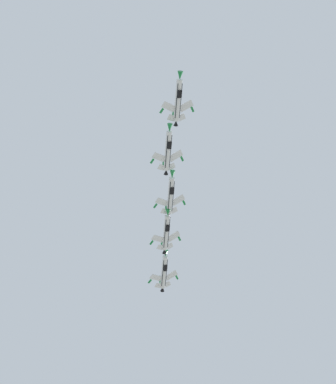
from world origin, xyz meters
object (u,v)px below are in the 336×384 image
at_px(fighter_jet_left_outer, 166,232).
at_px(fighter_jet_left_wing, 168,150).
at_px(fighter_jet_right_wing, 170,195).
at_px(fighter_jet_lead, 178,99).
at_px(fighter_jet_right_outer, 164,271).

bearing_deg(fighter_jet_left_outer, fighter_jet_left_wing, 86.81).
xyz_separation_m(fighter_jet_left_wing, fighter_jet_right_wing, (5.81, 13.56, 0.16)).
distance_m(fighter_jet_right_wing, fighter_jet_left_outer, 12.55).
bearing_deg(fighter_jet_lead, fighter_jet_right_wing, -90.34).
height_order(fighter_jet_lead, fighter_jet_left_outer, fighter_jet_lead).
distance_m(fighter_jet_lead, fighter_jet_right_outer, 57.74).
xyz_separation_m(fighter_jet_right_wing, fighter_jet_right_outer, (7.71, 27.03, 0.68)).
height_order(fighter_jet_left_wing, fighter_jet_left_outer, fighter_jet_left_wing).
xyz_separation_m(fighter_jet_lead, fighter_jet_left_outer, (11.28, 40.62, -1.83)).
xyz_separation_m(fighter_jet_left_outer, fighter_jet_right_outer, (4.67, 14.87, 1.37)).
bearing_deg(fighter_jet_right_wing, fighter_jet_left_wing, 82.61).
distance_m(fighter_jet_left_outer, fighter_jet_right_outer, 15.64).
relative_size(fighter_jet_lead, fighter_jet_left_wing, 1.00).
distance_m(fighter_jet_left_wing, fighter_jet_right_outer, 42.79).
xyz_separation_m(fighter_jet_lead, fighter_jet_right_outer, (15.94, 55.49, -0.45)).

